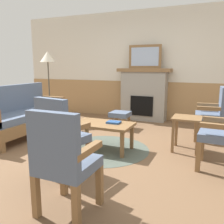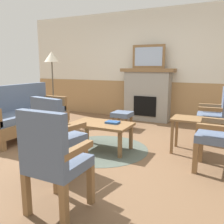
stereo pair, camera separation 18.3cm
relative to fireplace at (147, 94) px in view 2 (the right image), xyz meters
name	(u,v)px [view 2 (the right image)]	position (x,y,z in m)	size (l,w,h in m)	color
ground_plane	(103,148)	(0.00, -2.35, -0.65)	(14.00, 14.00, 0.00)	brown
wall_back	(151,67)	(0.00, 0.25, 0.66)	(7.20, 0.14, 2.70)	silver
fireplace	(147,94)	(0.00, 0.00, 0.00)	(1.30, 0.44, 1.28)	gray
framed_picture	(148,57)	(0.00, 0.00, 0.91)	(0.80, 0.04, 0.56)	brown
couch	(25,115)	(-1.73, -2.32, -0.26)	(0.70, 1.80, 0.98)	brown
coffee_table	(102,126)	(0.01, -2.39, -0.27)	(0.96, 0.56, 0.44)	brown
round_rug	(102,149)	(0.01, -2.39, -0.65)	(1.51, 1.51, 0.01)	#4C564C
book_on_table	(113,122)	(0.17, -2.33, -0.20)	(0.21, 0.16, 0.03)	navy
footstool	(122,115)	(-0.23, -1.01, -0.37)	(0.40, 0.40, 0.36)	brown
armchair_near_fireplace	(224,131)	(1.78, -2.46, -0.11)	(0.50, 0.50, 0.98)	brown
armchair_by_window_left	(216,112)	(1.63, -1.15, -0.11)	(0.51, 0.51, 0.98)	brown
armchair_front_left	(56,133)	(-0.06, -3.45, -0.11)	(0.56, 0.56, 0.98)	brown
armchair_front_center	(53,158)	(0.45, -4.10, -0.11)	(0.48, 0.48, 0.98)	brown
side_table	(187,125)	(1.25, -1.91, -0.22)	(0.44, 0.44, 0.55)	brown
floor_lamp_by_couch	(52,61)	(-2.08, -1.03, 0.80)	(0.36, 0.36, 1.68)	#332D28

